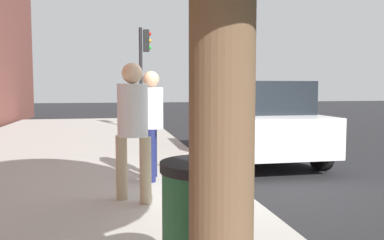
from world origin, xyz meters
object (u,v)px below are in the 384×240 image
at_px(parking_meter, 196,117).
at_px(trash_bin, 206,239).
at_px(parked_sedan_near, 255,121).
at_px(traffic_signal, 144,61).
at_px(pedestrian_bystander, 133,120).
at_px(pedestrian_at_meter, 151,116).

relative_size(parking_meter, trash_bin, 1.40).
bearing_deg(parking_meter, trash_bin, 168.89).
xyz_separation_m(parked_sedan_near, traffic_signal, (5.64, 2.07, 1.68)).
bearing_deg(parking_meter, pedestrian_bystander, 136.26).
bearing_deg(traffic_signal, trash_bin, 177.32).
height_order(parked_sedan_near, trash_bin, parked_sedan_near).
relative_size(pedestrian_bystander, traffic_signal, 0.50).
bearing_deg(parking_meter, parked_sedan_near, -39.80).
bearing_deg(pedestrian_at_meter, pedestrian_bystander, -96.68).
xyz_separation_m(parked_sedan_near, trash_bin, (-6.07, 2.62, -0.24)).
bearing_deg(pedestrian_at_meter, trash_bin, -80.78).
distance_m(pedestrian_bystander, traffic_signal, 9.14).
distance_m(parking_meter, parked_sedan_near, 2.93).
height_order(parking_meter, pedestrian_bystander, pedestrian_bystander).
relative_size(parked_sedan_near, traffic_signal, 1.22).
height_order(parking_meter, parked_sedan_near, parked_sedan_near).
relative_size(pedestrian_at_meter, parked_sedan_near, 0.40).
xyz_separation_m(traffic_signal, trash_bin, (-11.71, 0.55, -1.92)).
height_order(parking_meter, traffic_signal, traffic_signal).
xyz_separation_m(parking_meter, trash_bin, (-3.83, 0.75, -0.51)).
relative_size(traffic_signal, trash_bin, 3.56).
height_order(parking_meter, trash_bin, parking_meter).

